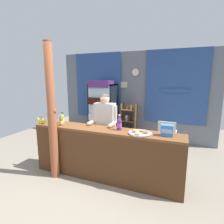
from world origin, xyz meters
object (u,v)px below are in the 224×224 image
(stall_counter, at_px, (103,151))
(soda_bottle_iced_tea, at_px, (61,121))
(timber_post, at_px, (52,116))
(bottle_shelf_rack, at_px, (129,122))
(snack_box_biscuit, at_px, (167,130))
(drink_fridge, at_px, (103,108))
(plastic_lawn_chair, at_px, (167,135))
(pastry_tray, at_px, (140,133))
(banana_bunch, at_px, (42,121))
(shopkeeper, at_px, (105,123))
(soda_bottle_grape_soda, at_px, (119,123))
(soda_bottle_lime_soda, at_px, (63,119))

(stall_counter, distance_m, soda_bottle_iced_tea, 1.02)
(timber_post, bearing_deg, bottle_shelf_rack, 73.34)
(snack_box_biscuit, bearing_deg, drink_fridge, 136.01)
(soda_bottle_iced_tea, bearing_deg, plastic_lawn_chair, 42.03)
(drink_fridge, bearing_deg, plastic_lawn_chair, -11.73)
(pastry_tray, bearing_deg, snack_box_biscuit, 8.59)
(banana_bunch, bearing_deg, stall_counter, 1.22)
(bottle_shelf_rack, bearing_deg, drink_fridge, -167.26)
(plastic_lawn_chair, xyz_separation_m, shopkeeper, (-1.14, -1.23, 0.50))
(stall_counter, xyz_separation_m, snack_box_biscuit, (1.09, 0.11, 0.48))
(soda_bottle_grape_soda, bearing_deg, soda_bottle_iced_tea, -173.30)
(soda_bottle_grape_soda, xyz_separation_m, pastry_tray, (0.40, -0.09, -0.10))
(soda_bottle_iced_tea, bearing_deg, timber_post, -98.92)
(shopkeeper, relative_size, soda_bottle_iced_tea, 7.17)
(timber_post, relative_size, pastry_tray, 6.46)
(timber_post, distance_m, shopkeeper, 1.04)
(plastic_lawn_chair, relative_size, snack_box_biscuit, 4.56)
(stall_counter, bearing_deg, soda_bottle_iced_tea, 179.76)
(stall_counter, height_order, drink_fridge, drink_fridge)
(bottle_shelf_rack, height_order, snack_box_biscuit, snack_box_biscuit)
(snack_box_biscuit, relative_size, banana_bunch, 0.70)
(bottle_shelf_rack, bearing_deg, timber_post, -106.66)
(plastic_lawn_chair, distance_m, snack_box_biscuit, 1.69)
(drink_fridge, height_order, soda_bottle_grape_soda, drink_fridge)
(soda_bottle_lime_soda, bearing_deg, bottle_shelf_rack, 69.38)
(drink_fridge, height_order, bottle_shelf_rack, drink_fridge)
(timber_post, height_order, soda_bottle_grape_soda, timber_post)
(bottle_shelf_rack, bearing_deg, snack_box_biscuit, -59.40)
(soda_bottle_grape_soda, distance_m, pastry_tray, 0.42)
(shopkeeper, bearing_deg, bottle_shelf_rack, 90.74)
(pastry_tray, bearing_deg, plastic_lawn_chair, 79.14)
(shopkeeper, height_order, soda_bottle_iced_tea, shopkeeper)
(soda_bottle_lime_soda, bearing_deg, soda_bottle_iced_tea, -62.01)
(drink_fridge, distance_m, snack_box_biscuit, 2.86)
(timber_post, distance_m, soda_bottle_lime_soda, 0.40)
(stall_counter, relative_size, banana_bunch, 10.58)
(bottle_shelf_rack, distance_m, pastry_tray, 2.42)
(soda_bottle_grape_soda, bearing_deg, drink_fridge, 122.20)
(stall_counter, height_order, snack_box_biscuit, snack_box_biscuit)
(shopkeeper, bearing_deg, soda_bottle_iced_tea, -147.72)
(drink_fridge, xyz_separation_m, banana_bunch, (-0.38, -2.13, 0.03))
(timber_post, bearing_deg, pastry_tray, 9.03)
(soda_bottle_iced_tea, bearing_deg, stall_counter, -0.24)
(bottle_shelf_rack, height_order, shopkeeper, shopkeeper)
(drink_fridge, relative_size, soda_bottle_grape_soda, 6.44)
(soda_bottle_iced_tea, distance_m, snack_box_biscuit, 1.99)
(timber_post, xyz_separation_m, soda_bottle_lime_soda, (-0.05, 0.37, -0.14))
(timber_post, relative_size, shopkeeper, 1.60)
(soda_bottle_grape_soda, bearing_deg, snack_box_biscuit, -2.05)
(shopkeeper, distance_m, soda_bottle_grape_soda, 0.55)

